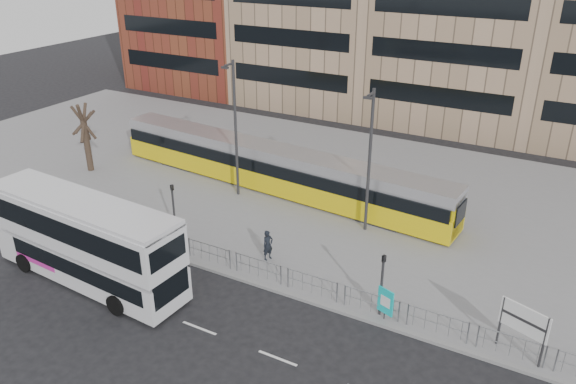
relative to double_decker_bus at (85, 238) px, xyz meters
The scene contains 15 objects.
ground 6.62m from the double_decker_bus, 34.99° to the left, with size 120.00×120.00×0.00m, color black.
plaza 16.51m from the double_decker_bus, 71.97° to the left, with size 64.00×24.00×0.15m, color gray.
kerb 6.62m from the double_decker_bus, 35.37° to the left, with size 64.00×0.25×0.17m, color gray.
pedestrian_barrier 8.25m from the double_decker_bus, 29.79° to the left, with size 32.07×0.07×1.10m.
road_markings 6.53m from the double_decker_bus, ahead, with size 62.00×0.12×0.01m, color white.
double_decker_bus is the anchor object (origin of this frame).
tram 14.02m from the double_decker_bus, 79.32° to the left, with size 25.28×4.55×2.97m.
station_sign 20.12m from the double_decker_bus, 12.46° to the left, with size 1.96×0.78×2.36m.
ad_panel 14.64m from the double_decker_bus, 15.67° to the left, with size 0.81×0.34×1.58m.
pedestrian 9.10m from the double_decker_bus, 40.14° to the left, with size 0.61×0.40×1.67m, color black.
traffic_light_west 5.63m from the double_decker_bus, 81.28° to the left, with size 0.22×0.25×3.10m.
traffic_light_east 14.34m from the double_decker_bus, 16.85° to the left, with size 0.21×0.24×3.10m.
lamp_post_west 12.09m from the double_decker_bus, 85.24° to the left, with size 0.45×1.04×8.85m.
lamp_post_east 15.36m from the double_decker_bus, 48.06° to the left, with size 0.45×1.04×8.36m.
bare_tree 15.03m from the double_decker_bus, 136.77° to the left, with size 4.67×4.67×7.30m.
Camera 1 is at (15.09, -19.58, 15.91)m, focal length 35.00 mm.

